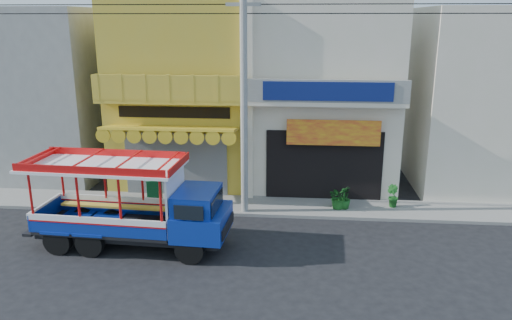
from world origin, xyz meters
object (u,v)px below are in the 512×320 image
Objects in this scene: potted_plant_b at (392,196)px; potted_plant_c at (344,198)px; utility_pole at (248,81)px; green_sign at (155,194)px; potted_plant_a at (339,197)px; songthaew_truck at (144,206)px.

potted_plant_b is 1.91m from potted_plant_c.
utility_pole is 5.92m from green_sign.
green_sign reaches higher than potted_plant_b.
potted_plant_a is (3.40, 0.59, -4.47)m from utility_pole.
songthaew_truck reaches higher than potted_plant_a.
utility_pole is 5.65m from potted_plant_a.
potted_plant_b is at bearing -18.77° from potted_plant_a.
utility_pole is at bearing 65.89° from potted_plant_b.
utility_pole is at bearing 46.78° from songthaew_truck.
potted_plant_a is (7.17, 0.07, 0.06)m from green_sign.
green_sign is at bearing 172.15° from utility_pole.
potted_plant_a reaches higher than potted_plant_c.
songthaew_truck is at bearing -78.06° from green_sign.
potted_plant_a reaches higher than potted_plant_b.
green_sign is (-3.77, 0.52, -4.53)m from utility_pole.
songthaew_truck is 9.47m from potted_plant_b.
green_sign is 7.17m from potted_plant_a.
green_sign is at bearing 151.44° from potted_plant_a.
potted_plant_b is at bearing 9.99° from utility_pole.
utility_pole is 30.60× the size of green_sign.
potted_plant_b is (5.48, 0.97, -4.48)m from utility_pole.
songthaew_truck is 7.09× the size of green_sign.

